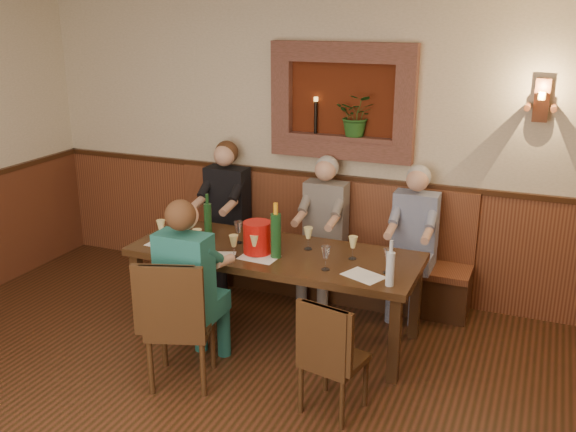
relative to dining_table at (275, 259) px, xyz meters
The scene contains 30 objects.
room_shell 2.21m from the dining_table, 90.00° to the right, with size 6.04×6.04×2.82m.
wainscoting 1.85m from the dining_table, 90.00° to the right, with size 6.02×6.02×1.15m.
wall_niche 1.59m from the dining_table, 77.58° to the left, with size 1.36×0.30×1.06m.
wall_sconce 2.53m from the dining_table, 29.61° to the left, with size 0.25×0.20×0.35m.
dining_table is the anchor object (origin of this frame).
bench 1.01m from the dining_table, 90.00° to the left, with size 3.00×0.45×1.11m.
chair_near_left 1.09m from the dining_table, 108.47° to the right, with size 0.56×0.56×1.00m.
chair_near_right 1.28m from the dining_table, 47.31° to the right, with size 0.45×0.45×0.86m.
person_bench_left 1.25m from the dining_table, 137.74° to the left, with size 0.42×0.52×1.43m.
person_bench_mid 0.86m from the dining_table, 81.55° to the left, with size 0.40×0.49×1.37m.
person_bench_right 1.29m from the dining_table, 40.74° to the left, with size 0.39×0.48×1.36m.
person_chair_front 0.85m from the dining_table, 113.04° to the right, with size 0.41×0.50×1.39m.
spittoon_bucket 0.25m from the dining_table, 139.34° to the right, with size 0.23×0.23×0.27m, color red.
wine_bottle_green_a 0.30m from the dining_table, 61.83° to the right, with size 0.09×0.09×0.46m.
wine_bottle_green_b 0.75m from the dining_table, 168.79° to the left, with size 0.08×0.08×0.38m.
water_bottle 1.12m from the dining_table, 17.03° to the right, with size 0.07×0.07×0.34m.
tasting_sheet_a 0.96m from the dining_table, 166.77° to the right, with size 0.27×0.20×0.00m, color white.
tasting_sheet_b 0.21m from the dining_table, 106.60° to the right, with size 0.30×0.22×0.00m, color white.
tasting_sheet_c 0.86m from the dining_table, 15.28° to the right, with size 0.29×0.21×0.00m, color white.
tasting_sheet_d 0.47m from the dining_table, 142.85° to the right, with size 0.26×0.19×0.00m, color white.
wine_glass_0 0.65m from the dining_table, 156.60° to the right, with size 0.08×0.08×0.19m, color #EFE28F, non-canonical shape.
wine_glass_1 1.02m from the dining_table, behind, with size 0.08×0.08×0.19m, color #EFE28F, non-canonical shape.
wine_glass_2 0.27m from the dining_table, 114.82° to the right, with size 0.08×0.08×0.19m, color #EFE28F, non-canonical shape.
wine_glass_3 0.59m from the dining_table, 22.96° to the right, with size 0.08×0.08×0.19m, color white, non-canonical shape.
wine_glass_4 0.40m from the dining_table, 132.15° to the right, with size 0.08×0.08×0.19m, color #EFE28F, non-canonical shape.
wine_glass_5 0.83m from the dining_table, behind, with size 0.08×0.08×0.19m, color white, non-canonical shape.
wine_glass_6 1.00m from the dining_table, ahead, with size 0.08×0.08×0.19m, color white, non-canonical shape.
wine_glass_7 0.40m from the dining_table, behind, with size 0.08×0.08×0.19m, color white, non-canonical shape.
wine_glass_8 0.68m from the dining_table, ahead, with size 0.08×0.08×0.19m, color #EFE28F, non-canonical shape.
wine_glass_9 0.33m from the dining_table, 30.00° to the left, with size 0.08×0.08×0.19m, color #EFE28F, non-canonical shape.
Camera 1 is at (2.00, -2.69, 2.66)m, focal length 40.00 mm.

